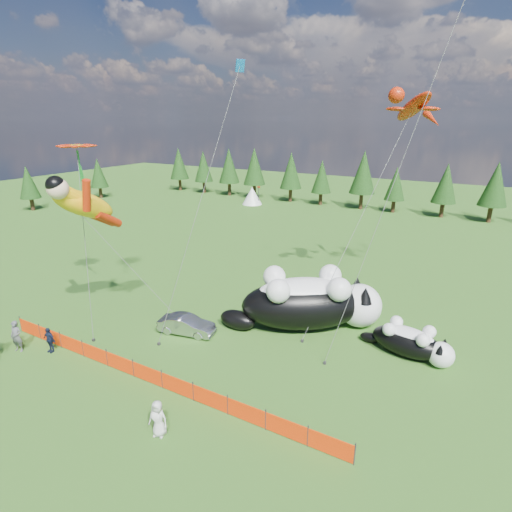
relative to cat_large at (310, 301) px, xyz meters
The scene contains 14 objects.
ground 8.72m from the cat_large, 127.56° to the right, with size 160.00×160.00×0.00m, color #143C0B.
safety_fence 11.13m from the cat_large, 118.03° to the right, with size 22.06×0.06×1.10m.
tree_line 38.66m from the cat_large, 97.73° to the left, with size 90.00×4.00×8.00m, color black, non-canonical shape.
festival_tents 33.75m from the cat_large, 80.09° to the left, with size 50.00×3.20×2.80m, color white, non-canonical shape.
cat_large is the anchor object (origin of this frame).
cat_small 6.54m from the cat_large, ahead, with size 5.44×2.56×1.97m.
car 8.19m from the cat_large, 144.38° to the right, with size 1.29×3.70×1.22m, color #AFAEB3.
spectator_a 18.04m from the cat_large, 141.50° to the right, with size 0.71×0.47×1.95m, color #525257.
spectator_c 16.14m from the cat_large, 140.00° to the right, with size 0.93×0.48×1.59m, color #121B34.
spectator_e 12.52m from the cat_large, 99.84° to the right, with size 0.85×0.56×1.75m, color silver.
superhero_kite 15.36m from the cat_large, 150.97° to the right, with size 6.90×5.48×11.24m.
gecko_kite 14.51m from the cat_large, 61.44° to the left, with size 6.67×12.95×16.91m.
flower_kite 18.42m from the cat_large, 163.72° to the right, with size 5.67×5.48×12.65m.
diamond_kite_a 14.27m from the cat_large, behind, with size 2.76×6.79×17.36m.
Camera 1 is at (13.57, -15.76, 13.17)m, focal length 28.00 mm.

